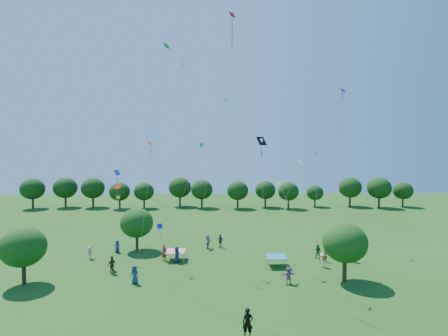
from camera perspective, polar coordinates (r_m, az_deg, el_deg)
near_tree_west at (r=39.22m, az=-29.97°, el=-11.10°), size 4.25×4.25×5.55m
near_tree_north at (r=46.76m, az=-14.06°, el=-8.69°), size 4.19×4.19×5.43m
near_tree_east at (r=36.85m, az=19.15°, el=-11.46°), size 4.31×4.31×5.78m
treeline at (r=78.64m, az=-2.18°, el=-3.50°), size 88.01×8.77×6.77m
tent_red_stripe at (r=42.39m, az=-7.90°, el=-13.33°), size 2.20×2.20×1.10m
tent_blue at (r=40.38m, az=8.51°, el=-14.16°), size 2.20×2.20×1.10m
man_in_black at (r=26.27m, az=3.90°, el=-23.93°), size 0.80×0.56×2.01m
crowd_person_0 at (r=36.22m, az=-14.39°, el=-16.50°), size 0.97×0.70×1.78m
crowd_person_1 at (r=42.41m, az=-9.72°, el=-13.48°), size 0.82×0.69×1.87m
crowd_person_2 at (r=44.01m, az=15.12°, el=-13.04°), size 0.95×0.81×1.70m
crowd_person_3 at (r=45.45m, az=-21.02°, el=-12.73°), size 0.86×1.10×1.54m
crowd_person_4 at (r=47.29m, az=-0.64°, el=-11.80°), size 1.03×1.05×1.73m
crowd_person_5 at (r=46.60m, az=-2.64°, el=-11.96°), size 1.02×1.79×1.82m
crowd_person_6 at (r=46.91m, az=-17.04°, el=-12.14°), size 0.82×0.50×1.57m
crowd_person_7 at (r=43.04m, az=16.16°, el=-13.53°), size 0.68×0.63×1.54m
crowd_person_8 at (r=43.95m, az=20.15°, el=-13.08°), size 0.99×0.92×1.79m
crowd_person_9 at (r=41.19m, az=15.79°, el=-14.28°), size 0.76×1.10×1.54m
crowd_person_10 at (r=39.56m, az=-17.84°, el=-14.86°), size 1.03×1.10×1.77m
crowd_person_11 at (r=35.72m, az=10.48°, el=-16.85°), size 1.60×0.81×1.63m
crowd_person_12 at (r=41.52m, az=-7.72°, el=-13.83°), size 0.63×0.98×1.86m
crowd_person_13 at (r=40.52m, az=-17.72°, el=-14.53°), size 0.40×0.62×1.64m
pirate_kite at (r=39.87m, az=6.16°, el=4.04°), size 1.28×4.54×13.11m
red_high_kite at (r=37.13m, az=0.11°, el=16.17°), size 4.36×2.01×25.75m
small_kite_0 at (r=44.58m, az=-6.42°, el=8.59°), size 1.18×0.66×23.09m
small_kite_1 at (r=41.34m, az=-11.68°, el=0.97°), size 1.68×0.99×12.60m
small_kite_2 at (r=51.26m, az=-16.26°, el=-5.63°), size 4.93×3.62×5.13m
small_kite_3 at (r=34.91m, az=-10.47°, el=11.14°), size 3.50×1.07×21.82m
small_kite_4 at (r=42.29m, az=-17.13°, el=-2.11°), size 1.32×1.24×9.29m
small_kite_5 at (r=48.20m, az=18.18°, el=3.09°), size 3.09×8.32×15.33m
small_kite_6 at (r=34.22m, az=11.26°, el=-1.98°), size 4.00×3.52×10.63m
small_kite_7 at (r=46.43m, az=0.22°, el=6.11°), size 1.00×4.93×18.47m
small_kite_8 at (r=40.43m, az=14.85°, el=-0.78°), size 0.63×1.59×11.36m
small_kite_9 at (r=43.65m, az=-16.97°, el=-3.82°), size 0.73×0.53×7.53m
small_kite_10 at (r=47.35m, az=9.80°, el=-4.13°), size 3.06×8.30×7.30m
small_kite_11 at (r=38.68m, az=-5.50°, el=-1.08°), size 4.90×0.48×12.34m
small_kite_12 at (r=36.32m, az=-10.76°, el=-10.03°), size 2.47×0.47×4.17m
small_kite_13 at (r=41.29m, az=18.60°, el=5.67°), size 0.58×0.95×18.40m
small_kite_14 at (r=36.42m, az=0.51°, el=-4.54°), size 4.18×1.00×9.11m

